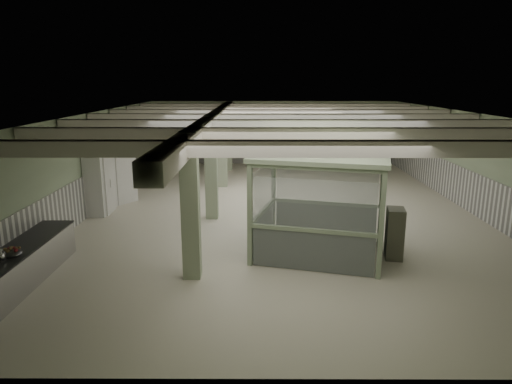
{
  "coord_description": "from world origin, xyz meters",
  "views": [
    {
      "loc": [
        -0.88,
        -16.49,
        4.73
      ],
      "look_at": [
        -0.95,
        -2.46,
        1.3
      ],
      "focal_mm": 32.0,
      "sensor_mm": 36.0,
      "label": 1
    }
  ],
  "objects_px": {
    "prep_counter": "(7,276)",
    "filing_cabinet": "(395,233)",
    "guard_booth": "(321,188)",
    "walkin_cooler": "(105,177)"
  },
  "relations": [
    {
      "from": "prep_counter",
      "to": "walkin_cooler",
      "type": "bearing_deg",
      "value": 90.67
    },
    {
      "from": "filing_cabinet",
      "to": "prep_counter",
      "type": "bearing_deg",
      "value": -156.67
    },
    {
      "from": "prep_counter",
      "to": "walkin_cooler",
      "type": "xyz_separation_m",
      "value": [
        -0.08,
        7.25,
        0.73
      ]
    },
    {
      "from": "prep_counter",
      "to": "filing_cabinet",
      "type": "height_order",
      "value": "filing_cabinet"
    },
    {
      "from": "guard_booth",
      "to": "filing_cabinet",
      "type": "xyz_separation_m",
      "value": [
        1.99,
        -0.37,
        -1.19
      ]
    },
    {
      "from": "filing_cabinet",
      "to": "guard_booth",
      "type": "bearing_deg",
      "value": 179.23
    },
    {
      "from": "guard_booth",
      "to": "prep_counter",
      "type": "bearing_deg",
      "value": -145.55
    },
    {
      "from": "prep_counter",
      "to": "filing_cabinet",
      "type": "relative_size",
      "value": 3.93
    },
    {
      "from": "walkin_cooler",
      "to": "filing_cabinet",
      "type": "bearing_deg",
      "value": -27.77
    },
    {
      "from": "filing_cabinet",
      "to": "walkin_cooler",
      "type": "bearing_deg",
      "value": 161.96
    }
  ]
}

